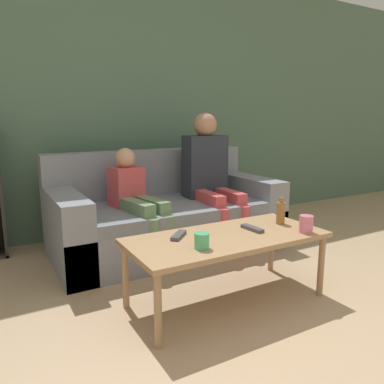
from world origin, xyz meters
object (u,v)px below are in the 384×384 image
at_px(coffee_table, 227,242).
at_px(tv_remote_1, 252,228).
at_px(person_adult, 209,170).
at_px(bottle, 281,213).
at_px(couch, 166,217).
at_px(person_child, 136,198).
at_px(cup_far, 306,224).
at_px(cup_near, 202,241).
at_px(tv_remote_0, 179,235).

height_order(coffee_table, tv_remote_1, tv_remote_1).
bearing_deg(tv_remote_1, person_adult, 69.27).
bearing_deg(coffee_table, bottle, 4.46).
bearing_deg(bottle, couch, 108.59).
height_order(person_child, cup_far, person_child).
bearing_deg(person_adult, cup_far, -89.19).
distance_m(person_child, bottle, 1.13).
bearing_deg(tv_remote_1, person_child, 110.33).
height_order(coffee_table, person_child, person_child).
distance_m(person_adult, cup_near, 1.37).
bearing_deg(bottle, person_child, 126.99).
height_order(coffee_table, person_adult, person_adult).
height_order(cup_near, bottle, bottle).
height_order(cup_far, tv_remote_0, cup_far).
distance_m(coffee_table, cup_near, 0.29).
xyz_separation_m(tv_remote_0, tv_remote_1, (0.47, -0.11, 0.00)).
xyz_separation_m(person_adult, bottle, (-0.04, -0.97, -0.17)).
relative_size(person_adult, cup_near, 13.42).
relative_size(coffee_table, person_child, 1.37).
relative_size(person_adult, tv_remote_1, 6.81).
bearing_deg(tv_remote_0, cup_far, 22.58).
height_order(coffee_table, bottle, bottle).
distance_m(person_child, tv_remote_0, 0.83).
height_order(person_child, bottle, person_child).
bearing_deg(person_child, couch, 14.44).
height_order(couch, tv_remote_0, couch).
relative_size(couch, coffee_table, 1.56).
distance_m(cup_near, bottle, 0.73).
height_order(coffee_table, tv_remote_0, tv_remote_0).
height_order(cup_near, tv_remote_0, cup_near).
bearing_deg(couch, coffee_table, -95.67).
bearing_deg(coffee_table, tv_remote_1, 3.34).
relative_size(couch, person_adult, 1.63).
distance_m(couch, person_child, 0.43).
relative_size(cup_near, tv_remote_0, 0.57).
distance_m(cup_far, tv_remote_0, 0.80).
distance_m(person_adult, tv_remote_1, 1.06).
relative_size(coffee_table, cup_far, 11.34).
xyz_separation_m(cup_near, bottle, (0.71, 0.16, 0.03)).
bearing_deg(cup_near, tv_remote_0, 94.29).
height_order(couch, coffee_table, couch).
height_order(tv_remote_1, bottle, bottle).
bearing_deg(tv_remote_1, cup_near, -167.69).
bearing_deg(cup_near, coffee_table, 25.87).
height_order(person_adult, tv_remote_1, person_adult).
bearing_deg(tv_remote_0, coffee_table, 21.98).
xyz_separation_m(coffee_table, cup_near, (-0.25, -0.12, 0.08)).
bearing_deg(person_child, person_adult, -4.85).
bearing_deg(cup_far, person_adult, 88.35).
bearing_deg(person_adult, person_child, -172.62).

